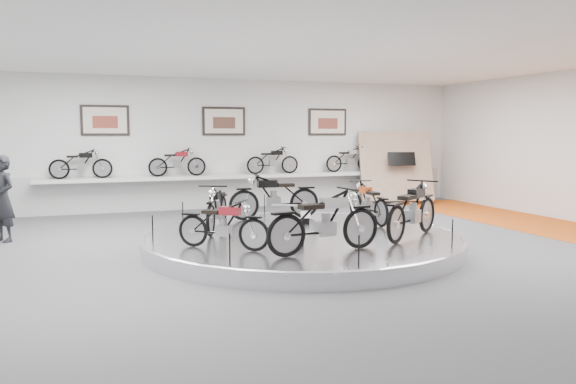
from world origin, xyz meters
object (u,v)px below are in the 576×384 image
object	(u,v)px
display_platform	(302,241)
bike_d	(223,224)
shelf	(227,177)
bike_a	(368,202)
bike_c	(217,207)
bike_e	(325,221)
visitor	(2,199)
bike_b	(275,196)
bike_f	(412,210)

from	to	relation	value
display_platform	bike_d	distance (m)	2.15
shelf	bike_a	xyz separation A→B (m)	(1.92, -5.58, -0.23)
bike_c	display_platform	bearing A→B (deg)	82.09
bike_e	visitor	xyz separation A→B (m)	(-5.49, 4.69, 0.09)
bike_a	bike_b	size ratio (longest dim) A/B	0.87
bike_c	shelf	bearing A→B (deg)	-172.19
bike_f	display_platform	bearing A→B (deg)	114.18
visitor	display_platform	bearing A→B (deg)	22.83
bike_f	visitor	distance (m)	8.64
display_platform	bike_b	world-z (taller)	bike_b
bike_d	bike_f	size ratio (longest dim) A/B	0.79
bike_b	shelf	bearing A→B (deg)	-85.07
bike_b	bike_f	xyz separation A→B (m)	(1.76, -3.17, 0.01)
shelf	bike_e	world-z (taller)	bike_e
bike_c	bike_f	world-z (taller)	bike_f
bike_d	visitor	xyz separation A→B (m)	(-3.93, 3.80, 0.20)
bike_b	bike_e	distance (m)	3.87
display_platform	visitor	world-z (taller)	visitor
bike_a	display_platform	bearing A→B (deg)	114.65
bike_a	bike_d	size ratio (longest dim) A/B	1.08
display_platform	bike_a	world-z (taller)	bike_a
bike_c	visitor	size ratio (longest dim) A/B	0.91
shelf	bike_c	distance (m)	5.67
display_platform	bike_c	world-z (taller)	bike_c
bike_a	visitor	size ratio (longest dim) A/B	0.86
bike_c	bike_e	size ratio (longest dim) A/B	0.91
display_platform	bike_d	xyz separation A→B (m)	(-1.86, -0.91, 0.59)
display_platform	bike_b	distance (m)	2.17
visitor	bike_b	bearing A→B (deg)	41.23
bike_d	shelf	bearing A→B (deg)	115.78
shelf	bike_c	xyz separation A→B (m)	(-1.54, -5.46, -0.20)
bike_b	visitor	size ratio (longest dim) A/B	0.99
bike_f	visitor	world-z (taller)	visitor
display_platform	bike_b	size ratio (longest dim) A/B	3.45
display_platform	shelf	size ratio (longest dim) A/B	0.58
bike_d	bike_e	world-z (taller)	bike_e
display_platform	bike_e	xyz separation A→B (m)	(-0.30, -1.80, 0.70)
display_platform	bike_c	distance (m)	1.92
bike_a	bike_e	distance (m)	3.44
shelf	bike_d	distance (m)	7.54
bike_c	bike_f	distance (m)	3.97
bike_a	bike_c	distance (m)	3.46
display_platform	bike_a	size ratio (longest dim) A/B	3.98
bike_e	bike_c	bearing A→B (deg)	105.97
shelf	bike_f	distance (m)	7.75
bike_e	visitor	world-z (taller)	visitor
visitor	shelf	bearing A→B (deg)	80.57
display_platform	bike_e	bearing A→B (deg)	-99.54
bike_a	bike_c	xyz separation A→B (m)	(-3.46, 0.13, 0.03)
bike_a	bike_d	bearing A→B (deg)	116.12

